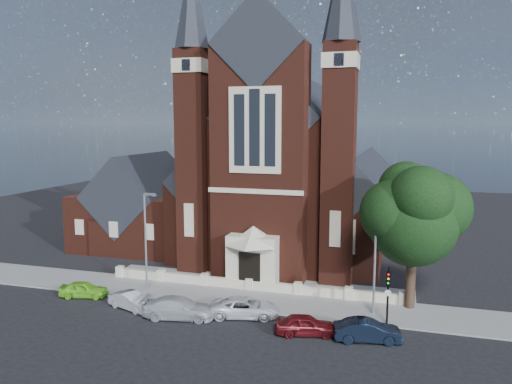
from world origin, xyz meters
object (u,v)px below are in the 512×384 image
Objects in this scene: car_lime_van at (84,289)px; car_white_suv at (245,307)px; street_tree at (415,217)px; car_dark_red at (305,325)px; car_silver_b at (179,308)px; parish_hall at (144,209)px; street_lamp_right at (376,252)px; church at (294,172)px; traffic_signal at (388,288)px; street_lamp_left at (146,236)px; car_navy at (368,331)px; car_silver_a at (131,301)px.

car_white_suv is at bearing -104.27° from car_lime_van.
street_tree is 2.20× the size of car_white_suv.
street_tree is 11.13m from car_dark_red.
car_lime_van is 0.94× the size of car_dark_red.
car_silver_b is at bearing 95.81° from car_white_suv.
car_dark_red is at bearing -135.90° from street_tree.
street_lamp_right is (26.09, -14.00, 0.59)m from parish_hall.
car_dark_red is at bearing -109.67° from car_lime_van.
church is at bearing 17.16° from parish_hall.
traffic_signal is at bearing -59.99° from street_lamp_right.
car_white_suv is (9.24, -2.90, -3.92)m from street_lamp_left.
car_lime_van is 9.19m from car_silver_b.
car_dark_red is (6.00, -23.62, -7.51)m from church.
street_lamp_right is 5.99m from car_navy.
car_lime_van is at bearing 69.01° from car_silver_b.
traffic_signal is 1.08× the size of car_lime_van.
street_lamp_right reaches higher than car_dark_red.
car_white_suv is at bearing -44.28° from parish_hall.
car_silver_b is at bearing 74.80° from car_dark_red.
street_lamp_right is 18.10m from car_silver_a.
car_silver_a is (0.77, -3.89, -3.98)m from street_lamp_left.
street_lamp_left is 10.45m from car_white_suv.
car_lime_van is at bearing 70.01° from car_dark_red.
church is 21.38m from street_tree.
car_silver_b is at bearing -42.34° from street_lamp_left.
car_white_suv reaches higher than car_silver_a.
street_lamp_right reaches higher than car_silver_b.
car_dark_red is (4.67, -1.78, -0.00)m from car_white_suv.
car_navy is (8.59, -1.63, 0.02)m from car_white_suv.
church is at bearing 118.20° from traffic_signal.
car_silver_a is (4.91, -1.19, -0.01)m from car_lime_van.
street_lamp_left is 5.62m from car_silver_a.
car_silver_a is at bearing -107.36° from church.
car_dark_red is at bearing -131.12° from street_lamp_right.
street_tree reaches higher than traffic_signal.
parish_hall reaches higher than street_lamp_left.
car_lime_van is 0.73× the size of car_silver_b.
car_dark_red is (-5.00, -3.11, -1.91)m from traffic_signal.
traffic_signal is at bearing -115.95° from street_tree.
street_lamp_left is 2.15× the size of car_silver_a.
traffic_signal is at bearing -100.61° from car_lime_van.
parish_hall is 2.51× the size of car_white_suv.
parish_hall is 29.62m from street_lamp_right.
parish_hall is at bearing 35.93° from car_dark_red.
car_lime_van is at bearing -173.04° from street_lamp_right.
parish_hall reaches higher than traffic_signal.
traffic_signal reaches higher than car_navy.
church is 24.74m from car_silver_b.
car_silver_b is (4.11, -0.56, 0.12)m from car_silver_a.
car_navy is at bearing -109.91° from traffic_signal.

